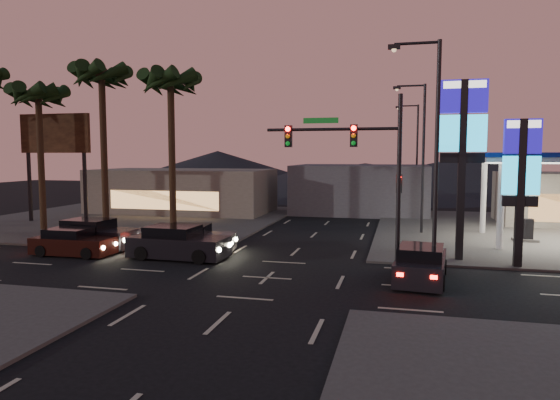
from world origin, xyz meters
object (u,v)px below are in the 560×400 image
(pylon_sign_tall, at_px, (463,133))
(suv_station, at_px, (421,264))
(car_lane_a_front, at_px, (178,243))
(car_lane_b_front, at_px, (193,239))
(car_lane_a_mid, at_px, (73,243))
(pylon_sign_short, at_px, (521,170))
(traffic_signal_mast, at_px, (359,158))
(car_lane_b_mid, at_px, (93,235))

(pylon_sign_tall, distance_m, suv_station, 7.48)
(car_lane_a_front, bearing_deg, car_lane_b_front, 89.73)
(car_lane_a_front, distance_m, car_lane_a_mid, 5.85)
(suv_station, bearing_deg, pylon_sign_short, 37.36)
(pylon_sign_tall, relative_size, traffic_signal_mast, 1.12)
(pylon_sign_tall, relative_size, car_lane_b_front, 1.89)
(traffic_signal_mast, bearing_deg, car_lane_a_mid, 178.67)
(traffic_signal_mast, xyz_separation_m, car_lane_b_mid, (-15.32, 2.41, -4.45))
(car_lane_b_mid, bearing_deg, pylon_sign_tall, 3.15)
(pylon_sign_tall, distance_m, car_lane_a_mid, 20.95)
(pylon_sign_tall, distance_m, car_lane_b_front, 15.20)
(traffic_signal_mast, distance_m, car_lane_b_front, 10.74)
(pylon_sign_tall, height_order, car_lane_b_mid, pylon_sign_tall)
(pylon_sign_tall, relative_size, pylon_sign_short, 1.29)
(pylon_sign_tall, bearing_deg, car_lane_b_front, -177.07)
(car_lane_b_front, xyz_separation_m, car_lane_b_mid, (-5.99, -0.38, 0.08))
(traffic_signal_mast, height_order, suv_station, traffic_signal_mast)
(car_lane_b_front, bearing_deg, pylon_sign_short, -0.97)
(car_lane_a_front, height_order, car_lane_a_mid, car_lane_a_front)
(car_lane_a_mid, xyz_separation_m, suv_station, (17.89, -1.28, 0.05))
(pylon_sign_tall, distance_m, pylon_sign_short, 3.20)
(car_lane_a_mid, bearing_deg, car_lane_b_mid, 94.49)
(car_lane_a_front, xyz_separation_m, car_lane_b_front, (0.01, 1.88, -0.09))
(car_lane_a_mid, relative_size, suv_station, 0.93)
(suv_station, bearing_deg, traffic_signal_mast, 161.23)
(pylon_sign_tall, relative_size, car_lane_a_front, 1.71)
(car_lane_b_mid, bearing_deg, suv_station, -10.47)
(pylon_sign_short, height_order, car_lane_b_mid, pylon_sign_short)
(pylon_sign_tall, distance_m, car_lane_a_front, 15.38)
(traffic_signal_mast, bearing_deg, pylon_sign_tall, 36.52)
(car_lane_b_front, bearing_deg, suv_station, -17.15)
(car_lane_a_mid, distance_m, car_lane_b_mid, 2.07)
(traffic_signal_mast, xyz_separation_m, suv_station, (2.73, -0.93, -4.51))
(traffic_signal_mast, bearing_deg, car_lane_b_mid, 171.07)
(car_lane_a_front, height_order, car_lane_b_mid, car_lane_a_front)
(traffic_signal_mast, relative_size, suv_station, 1.67)
(traffic_signal_mast, bearing_deg, pylon_sign_short, 19.13)
(car_lane_b_front, bearing_deg, traffic_signal_mast, -16.66)
(traffic_signal_mast, height_order, car_lane_b_mid, traffic_signal_mast)
(car_lane_a_front, bearing_deg, car_lane_a_mid, -174.52)
(car_lane_a_mid, bearing_deg, pylon_sign_tall, 9.03)
(pylon_sign_short, distance_m, car_lane_b_mid, 22.89)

